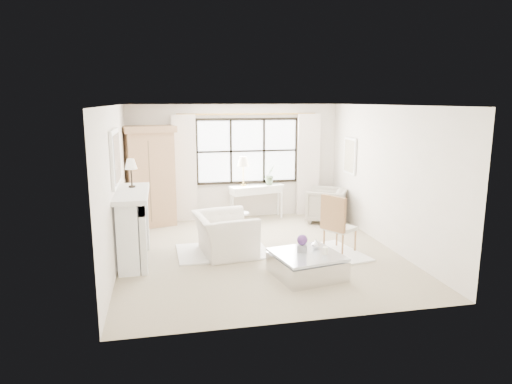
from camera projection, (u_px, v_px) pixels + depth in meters
floor at (259, 253)px, 8.49m from camera, size 5.50×5.50×0.00m
ceiling at (259, 105)px, 7.96m from camera, size 5.50×5.50×0.00m
wall_back at (235, 162)px, 10.87m from camera, size 5.00×0.00×5.00m
wall_front at (306, 220)px, 5.59m from camera, size 5.00×0.00×5.00m
wall_left at (115, 187)px, 7.73m from camera, size 0.00×5.50×5.50m
wall_right at (387, 177)px, 8.72m from camera, size 0.00×5.50×5.50m
window_pane at (247, 151)px, 10.86m from camera, size 2.40×0.02×1.50m
window_frame at (248, 151)px, 10.85m from camera, size 2.50×0.04×1.50m
curtain_rod at (248, 114)px, 10.63m from camera, size 3.30×0.04×0.04m
curtain_left at (185, 168)px, 10.55m from camera, size 0.55×0.10×2.47m
curtain_right at (308, 165)px, 11.15m from camera, size 0.55×0.10×2.47m
fireplace at (131, 226)px, 7.91m from camera, size 0.58×1.66×1.26m
mirror_frame at (115, 158)px, 7.64m from camera, size 0.05×1.15×0.95m
mirror_glass at (117, 158)px, 7.64m from camera, size 0.02×1.00×0.80m
art_frame at (350, 156)px, 10.31m from camera, size 0.04×0.62×0.82m
art_canvas at (349, 156)px, 10.31m from camera, size 0.01×0.52×0.72m
mantel_lamp at (131, 165)px, 8.07m from camera, size 0.22×0.22×0.51m
armoire at (150, 176)px, 10.15m from camera, size 1.26×0.97×2.24m
console_table at (256, 202)px, 10.93m from camera, size 1.37×0.74×0.80m
console_lamp at (243, 162)px, 10.69m from camera, size 0.28×0.28×0.69m
orchid_plant at (270, 175)px, 10.87m from camera, size 0.33×0.32×0.47m
side_table at (239, 221)px, 9.46m from camera, size 0.40×0.40×0.51m
rug_left at (222, 251)px, 8.52m from camera, size 1.68×1.21×0.03m
rug_right at (315, 256)px, 8.26m from camera, size 1.93×1.60×0.03m
club_armchair at (225, 234)px, 8.34m from camera, size 1.16×1.29×0.76m
wingback_chair at (326, 205)px, 10.59m from camera, size 1.18×1.17×0.79m
french_chair at (339, 236)px, 8.45m from camera, size 0.67×0.66×1.08m
coffee_table at (307, 265)px, 7.34m from camera, size 1.17×1.17×0.38m
planter_box at (302, 248)px, 7.37m from camera, size 0.20×0.20×0.11m
planter_flowers at (302, 240)px, 7.34m from camera, size 0.17×0.17×0.17m
pillar_candle at (325, 251)px, 7.24m from camera, size 0.09×0.09×0.12m
coffee_vase at (316, 244)px, 7.50m from camera, size 0.18×0.18×0.16m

